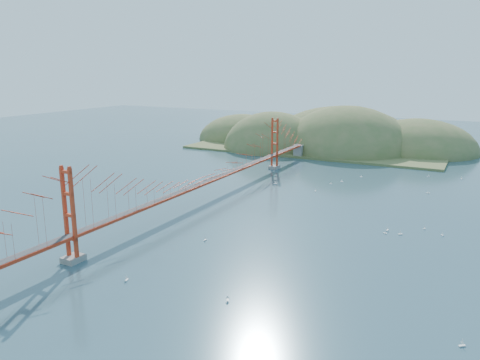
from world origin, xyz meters
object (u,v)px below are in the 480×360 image
at_px(sailboat_2, 385,233).
at_px(sailboat_0, 205,239).
at_px(bridge, 205,161).
at_px(sailboat_1, 315,191).

distance_m(sailboat_2, sailboat_0, 25.15).
distance_m(bridge, sailboat_2, 32.05).
relative_size(sailboat_1, sailboat_0, 0.86).
relative_size(sailboat_2, sailboat_0, 0.92).
bearing_deg(sailboat_2, sailboat_0, -146.17).
bearing_deg(sailboat_0, sailboat_1, 81.44).
bearing_deg(bridge, sailboat_2, -5.32).
bearing_deg(sailboat_1, sailboat_0, -98.56).
height_order(sailboat_1, sailboat_0, sailboat_0).
xyz_separation_m(bridge, sailboat_2, (31.17, -2.90, -6.87)).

